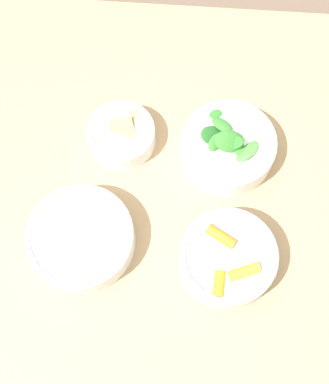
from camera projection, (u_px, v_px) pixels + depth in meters
name	position (u px, v px, depth m)	size (l,w,h in m)	color
ground_plane	(166.00, 292.00, 1.61)	(10.00, 10.00, 0.00)	brown
dining_table	(167.00, 236.00, 1.03)	(1.06, 0.91, 0.73)	tan
bowl_carrots	(227.00, 258.00, 0.87)	(0.16, 0.16, 0.07)	silver
bowl_greens	(228.00, 146.00, 0.94)	(0.17, 0.17, 0.09)	white
bowl_beans_hotdog	(82.00, 238.00, 0.89)	(0.18, 0.18, 0.05)	silver
bowl_cookies	(121.00, 134.00, 0.96)	(0.12, 0.12, 0.05)	silver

